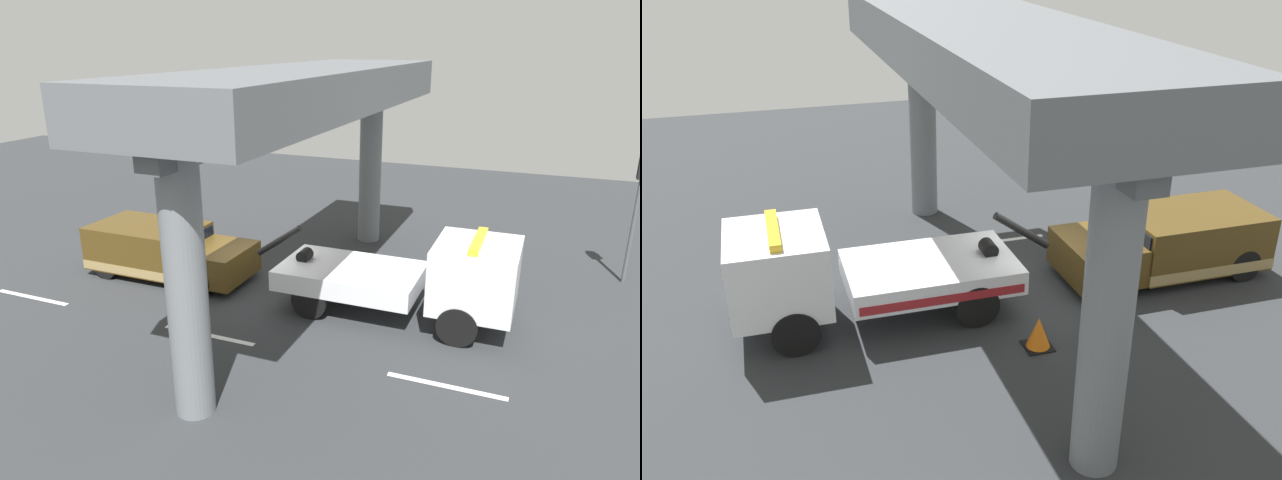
# 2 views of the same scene
# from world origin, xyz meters

# --- Properties ---
(ground_plane) EXTENTS (60.00, 40.00, 0.10)m
(ground_plane) POSITION_xyz_m (0.00, 0.00, -0.05)
(ground_plane) COLOR #2D3033
(lane_stripe_west) EXTENTS (2.60, 0.16, 0.01)m
(lane_stripe_west) POSITION_xyz_m (-6.00, -2.96, 0.00)
(lane_stripe_west) COLOR silver
(lane_stripe_west) RESTS_ON ground
(lane_stripe_mid) EXTENTS (2.60, 0.16, 0.01)m
(lane_stripe_mid) POSITION_xyz_m (0.00, -2.96, 0.00)
(lane_stripe_mid) COLOR silver
(lane_stripe_mid) RESTS_ON ground
(lane_stripe_east) EXTENTS (2.60, 0.16, 0.01)m
(lane_stripe_east) POSITION_xyz_m (6.00, -2.96, 0.00)
(lane_stripe_east) COLOR silver
(lane_stripe_east) RESTS_ON ground
(tow_truck_white) EXTENTS (7.26, 2.44, 2.46)m
(tow_truck_white) POSITION_xyz_m (4.68, -0.00, 1.20)
(tow_truck_white) COLOR white
(tow_truck_white) RESTS_ON ground
(towed_van_green) EXTENTS (5.20, 2.23, 1.58)m
(towed_van_green) POSITION_xyz_m (-3.47, 0.00, 0.78)
(towed_van_green) COLOR #4C3814
(towed_van_green) RESTS_ON ground
(overpass_structure) EXTENTS (3.60, 13.41, 6.43)m
(overpass_structure) POSITION_xyz_m (1.47, 0.00, 5.51)
(overpass_structure) COLOR slate
(overpass_structure) RESTS_ON ground
(traffic_light_near) EXTENTS (0.39, 0.32, 4.43)m
(traffic_light_near) POSITION_xyz_m (-6.98, 4.80, 3.22)
(traffic_light_near) COLOR #515456
(traffic_light_near) RESTS_ON ground
(traffic_cone_orange) EXTENTS (0.59, 0.59, 0.70)m
(traffic_cone_orange) POSITION_xyz_m (1.02, 2.28, 0.33)
(traffic_cone_orange) COLOR orange
(traffic_cone_orange) RESTS_ON ground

